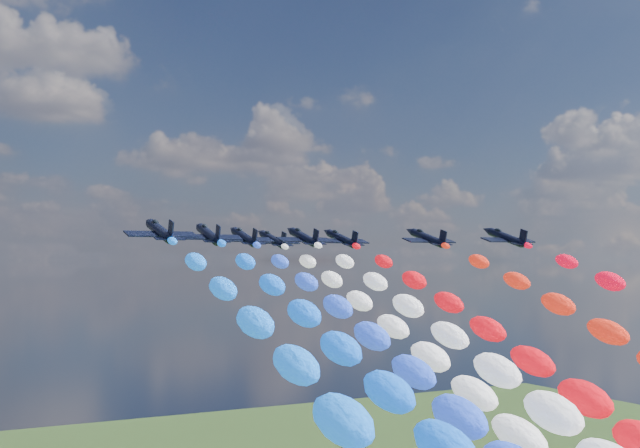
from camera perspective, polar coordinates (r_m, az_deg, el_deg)
jet_0 at (r=113.11m, az=-10.94°, el=-0.48°), size 9.66×13.21×6.12m
jet_1 at (r=126.19m, az=-7.67°, el=-0.71°), size 10.34×13.69×6.12m
jet_2 at (r=140.02m, az=-5.23°, el=-0.90°), size 9.79×13.30×6.12m
jet_3 at (r=141.03m, az=-1.14°, el=-0.92°), size 9.72×13.26×6.12m
jet_4 at (r=154.83m, az=-3.28°, el=-1.06°), size 9.86×13.35×6.12m
trail_4 at (r=103.37m, az=11.96°, el=-14.00°), size 5.88×121.00×52.25m
jet_5 at (r=150.18m, az=1.49°, el=-1.02°), size 9.94×13.41×6.12m
trail_5 at (r=102.55m, az=19.69°, el=-14.01°), size 5.88×121.00×52.25m
jet_6 at (r=146.92m, az=7.39°, el=-0.96°), size 9.66×13.21×6.12m
jet_7 at (r=146.19m, az=12.67°, el=-0.91°), size 10.19×13.59×6.12m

